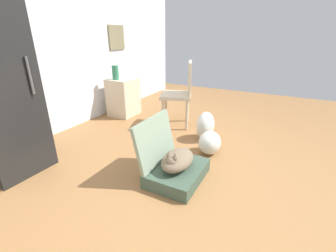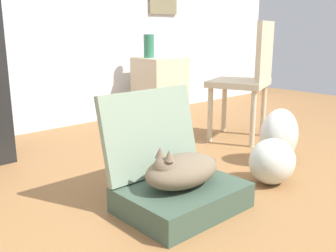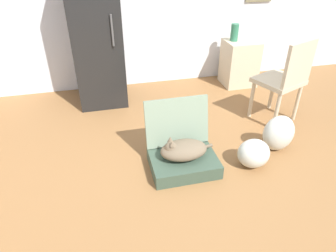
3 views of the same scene
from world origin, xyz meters
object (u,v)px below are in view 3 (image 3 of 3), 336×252
Objects in this scene: plastic_bag_white at (254,153)px; chair at (285,78)px; suitcase_base at (183,163)px; plastic_bag_clear at (279,133)px; side_table at (239,63)px; cat at (183,150)px; vase_tall at (235,32)px; refrigerator at (96,32)px.

chair is at bearing 46.10° from plastic_bag_white.
plastic_bag_clear is (1.03, 0.07, 0.13)m from suitcase_base.
cat is at bearing -128.22° from side_table.
side_table is 1.14m from chair.
side_table is (0.68, 1.83, 0.18)m from plastic_bag_white.
cat is 1.32× the size of plastic_bag_clear.
vase_tall is at bearing 73.21° from plastic_bag_white.
chair is at bearing 58.69° from plastic_bag_clear.
refrigerator reaches higher than side_table.
vase_tall reaches higher than side_table.
refrigerator is at bearing 136.50° from plastic_bag_clear.
plastic_bag_white is 2.34m from refrigerator.
side_table is at bearing 51.78° from cat.
side_table is at bearing 79.21° from plastic_bag_clear.
cat is 2.21m from vase_tall.
plastic_bag_clear is at bearing 36.87° from chair.
vase_tall reaches higher than plastic_bag_clear.
refrigerator is 2.29m from chair.
vase_tall reaches higher than suitcase_base.
suitcase_base is 1.04m from plastic_bag_clear.
plastic_bag_white is 0.31× the size of chair.
refrigerator is at bearing 111.07° from cat.
plastic_bag_white is 0.17× the size of refrigerator.
side_table is (1.99, 0.05, -0.59)m from refrigerator.
cat is 0.28× the size of refrigerator.
plastic_bag_white is 1.33× the size of vase_tall.
suitcase_base is at bearing -68.65° from refrigerator.
vase_tall is (1.23, 1.75, 0.54)m from cat.
refrigerator is 7.78× the size of vase_tall.
cat is 1.66× the size of plastic_bag_white.
refrigerator is (-1.67, 1.59, 0.72)m from plastic_bag_clear.
side_table reaches higher than cat.
refrigerator is 1.88m from vase_tall.
plastic_bag_clear is at bearing -100.79° from side_table.
suitcase_base is 1.97m from refrigerator.
chair reaches higher than side_table.
vase_tall is at bearing -105.88° from chair.
vase_tall is (0.20, 1.68, 0.57)m from plastic_bag_clear.
chair is (0.12, -1.15, -0.22)m from vase_tall.
refrigerator reaches higher than cat.
refrigerator is at bearing -178.56° from side_table.
cat is 0.52× the size of chair.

